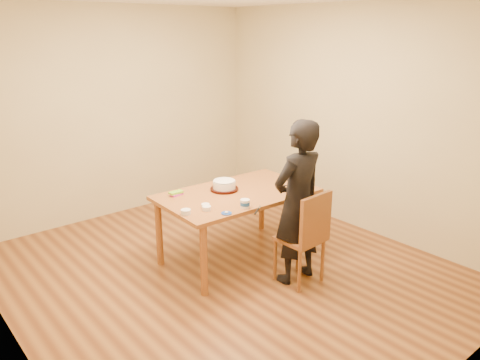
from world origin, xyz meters
TOP-DOWN VIEW (x-y plane):
  - room_shell at (0.00, 0.34)m, footprint 4.00×4.50m
  - dining_table at (0.30, 0.17)m, footprint 1.66×1.02m
  - dining_chair at (0.45, -0.60)m, footprint 0.40×0.40m
  - cake_plate at (0.24, 0.32)m, footprint 0.30×0.30m
  - cake at (0.24, 0.32)m, footprint 0.24×0.24m
  - frosting_dome at (0.24, 0.32)m, footprint 0.24×0.24m
  - frosting_tub at (0.07, -0.22)m, footprint 0.09×0.09m
  - frosting_lid at (-0.16, -0.23)m, footprint 0.10×0.10m
  - frosting_dollop at (-0.16, -0.23)m, footprint 0.04×0.04m
  - ramekin_green at (-0.25, -0.04)m, footprint 0.08×0.08m
  - ramekin_yellow at (-0.22, 0.03)m, footprint 0.08×0.08m
  - ramekin_multi at (-0.46, 0.01)m, footprint 0.09×0.09m
  - candy_box_pink at (-0.24, 0.50)m, footprint 0.14×0.09m
  - candy_box_green at (-0.25, 0.51)m, footprint 0.14×0.07m
  - spatula at (0.09, -0.37)m, footprint 0.14×0.11m
  - person at (0.45, -0.56)m, footprint 0.59×0.39m

SIDE VIEW (x-z plane):
  - dining_chair at x=0.45m, z-range 0.43..0.47m
  - dining_table at x=0.30m, z-range 0.71..0.75m
  - spatula at x=0.09m, z-range 0.75..0.76m
  - frosting_lid at x=-0.16m, z-range 0.75..0.76m
  - candy_box_pink at x=-0.24m, z-range 0.75..0.77m
  - cake_plate at x=0.24m, z-range 0.75..0.77m
  - frosting_dollop at x=-0.16m, z-range 0.76..0.78m
  - ramekin_yellow at x=-0.22m, z-range 0.75..0.79m
  - ramekin_green at x=-0.25m, z-range 0.75..0.79m
  - ramekin_multi at x=-0.46m, z-range 0.75..0.79m
  - candy_box_green at x=-0.25m, z-range 0.77..0.79m
  - frosting_tub at x=0.07m, z-range 0.75..0.83m
  - person at x=0.45m, z-range 0.00..1.62m
  - cake at x=0.24m, z-range 0.77..0.85m
  - frosting_dome at x=0.24m, z-range 0.85..0.88m
  - room_shell at x=0.00m, z-range 0.00..2.70m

